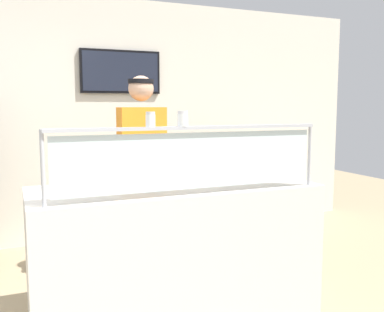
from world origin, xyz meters
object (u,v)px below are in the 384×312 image
(pizza_box_stack, at_px, (249,152))
(parmesan_shaker, at_px, (150,120))
(pepper_flake_shaker, at_px, (183,120))
(pizza_tray, at_px, (146,184))
(pizza_server, at_px, (149,181))
(worker_figure, at_px, (143,166))

(pizza_box_stack, bearing_deg, parmesan_shaker, -133.02)
(pepper_flake_shaker, bearing_deg, pizza_tray, 106.76)
(pizza_tray, relative_size, pizza_server, 1.52)
(pepper_flake_shaker, bearing_deg, pizza_server, 104.48)
(pizza_tray, bearing_deg, pepper_flake_shaker, -73.24)
(pizza_tray, distance_m, parmesan_shaker, 0.62)
(worker_figure, relative_size, pizza_box_stack, 4.01)
(parmesan_shaker, distance_m, pizza_box_stack, 2.67)
(parmesan_shaker, xyz_separation_m, pepper_flake_shaker, (0.21, -0.00, 0.00))
(pizza_server, xyz_separation_m, parmesan_shaker, (-0.11, -0.39, 0.44))
(pizza_tray, bearing_deg, pizza_box_stack, 41.54)
(worker_figure, bearing_deg, parmesan_shaker, -103.26)
(pizza_tray, height_order, pizza_server, pizza_server)
(pepper_flake_shaker, bearing_deg, pizza_box_stack, 50.46)
(pizza_server, height_order, pizza_box_stack, pizza_box_stack)
(worker_figure, bearing_deg, pepper_flake_shaker, -91.74)
(parmesan_shaker, bearing_deg, pepper_flake_shaker, -0.00)
(pizza_server, distance_m, worker_figure, 0.63)
(parmesan_shaker, distance_m, pepper_flake_shaker, 0.21)
(parmesan_shaker, height_order, worker_figure, worker_figure)
(pepper_flake_shaker, height_order, worker_figure, worker_figure)
(pizza_server, bearing_deg, worker_figure, 66.09)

